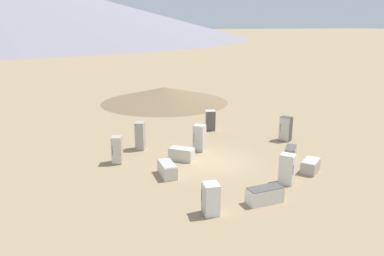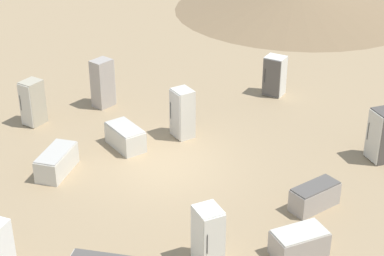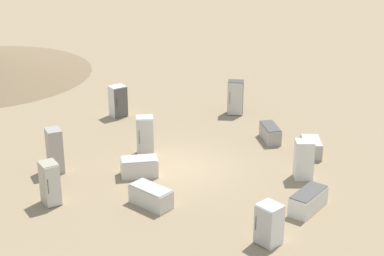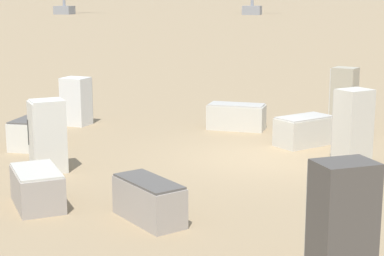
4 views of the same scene
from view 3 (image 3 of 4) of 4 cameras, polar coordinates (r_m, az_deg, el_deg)
The scene contains 13 objects.
ground_plane at distance 26.89m, azimuth -0.77°, elevation -3.57°, with size 1000.00×1000.00×0.00m, color #9E8460.
discarded_fridge_0 at distance 32.63m, azimuth 3.89°, elevation 2.72°, with size 0.98×0.93×1.75m.
discarded_fridge_1 at distance 26.83m, azimuth -12.11°, elevation -1.96°, with size 0.95×0.85×1.87m.
discarded_fridge_2 at distance 21.54m, azimuth 6.85°, elevation -8.49°, with size 0.84×0.80×1.44m.
discarded_fridge_3 at distance 24.35m, azimuth -12.50°, elevation -4.82°, with size 0.90×0.80×1.66m.
discarded_fridge_4 at distance 28.46m, azimuth 10.54°, elevation -1.70°, with size 1.48×1.60×0.71m.
discarded_fridge_5 at distance 29.67m, azimuth 6.97°, elevation -0.45°, with size 1.54×1.46×0.73m.
discarded_fridge_6 at distance 27.87m, azimuth -4.20°, elevation -0.71°, with size 0.95×0.95×1.76m.
discarded_fridge_7 at distance 23.89m, azimuth 10.29°, elevation -6.39°, with size 0.76×1.75×0.76m.
discarded_fridge_8 at distance 26.10m, azimuth 9.91°, elevation -2.78°, with size 0.95×0.93×1.62m.
discarded_fridge_9 at distance 26.19m, azimuth -4.71°, elevation -3.46°, with size 1.58×1.63×0.77m.
discarded_fridge_10 at distance 23.89m, azimuth -3.67°, elevation -6.07°, with size 1.68×0.83×0.75m.
discarded_fridge_11 at distance 32.51m, azimuth -6.58°, elevation 2.39°, with size 0.87×0.92×1.58m.
Camera 3 is at (15.36, -18.81, 11.55)m, focal length 60.00 mm.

